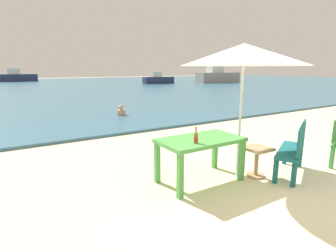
% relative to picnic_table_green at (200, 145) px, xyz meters
% --- Properties ---
extents(ground_plane, '(120.00, 120.00, 0.00)m').
position_rel_picnic_table_green_xyz_m(ground_plane, '(0.89, -1.25, -0.65)').
color(ground_plane, beige).
extents(sea_water, '(120.00, 50.00, 0.08)m').
position_rel_picnic_table_green_xyz_m(sea_water, '(0.89, 28.75, -0.61)').
color(sea_water, '#386B84').
rests_on(sea_water, ground_plane).
extents(picnic_table_green, '(1.40, 0.80, 0.76)m').
position_rel_picnic_table_green_xyz_m(picnic_table_green, '(0.00, 0.00, 0.00)').
color(picnic_table_green, '#4C9E47').
rests_on(picnic_table_green, ground_plane).
extents(beer_bottle_amber, '(0.07, 0.07, 0.26)m').
position_rel_picnic_table_green_xyz_m(beer_bottle_amber, '(-0.24, -0.19, 0.20)').
color(beer_bottle_amber, brown).
rests_on(beer_bottle_amber, picnic_table_green).
extents(patio_umbrella, '(2.10, 2.10, 2.30)m').
position_rel_picnic_table_green_xyz_m(patio_umbrella, '(0.72, -0.17, 1.47)').
color(patio_umbrella, silver).
rests_on(patio_umbrella, ground_plane).
extents(side_table_wood, '(0.44, 0.44, 0.54)m').
position_rel_picnic_table_green_xyz_m(side_table_wood, '(0.99, -0.37, -0.30)').
color(side_table_wood, tan).
rests_on(side_table_wood, ground_plane).
extents(bench_teal_center, '(1.23, 0.87, 0.95)m').
position_rel_picnic_table_green_xyz_m(bench_teal_center, '(1.60, -0.68, -0.11)').
color(bench_teal_center, '#196066').
rests_on(bench_teal_center, ground_plane).
extents(swimmer_person, '(0.34, 0.34, 0.41)m').
position_rel_picnic_table_green_xyz_m(swimmer_person, '(1.24, 6.58, -0.41)').
color(swimmer_person, tan).
rests_on(swimmer_person, sea_water).
extents(boat_sailboat, '(5.17, 1.41, 1.88)m').
position_rel_picnic_table_green_xyz_m(boat_sailboat, '(-0.63, 41.96, 0.11)').
color(boat_sailboat, navy).
rests_on(boat_sailboat, sea_water).
extents(boat_tanker, '(4.04, 1.10, 1.47)m').
position_rel_picnic_table_green_xyz_m(boat_tanker, '(14.19, 26.23, -0.04)').
color(boat_tanker, navy).
rests_on(boat_tanker, sea_water).
extents(boat_ferry, '(6.54, 1.78, 2.38)m').
position_rel_picnic_table_green_xyz_m(boat_ferry, '(22.45, 24.33, 0.28)').
color(boat_ferry, gray).
rests_on(boat_ferry, sea_water).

